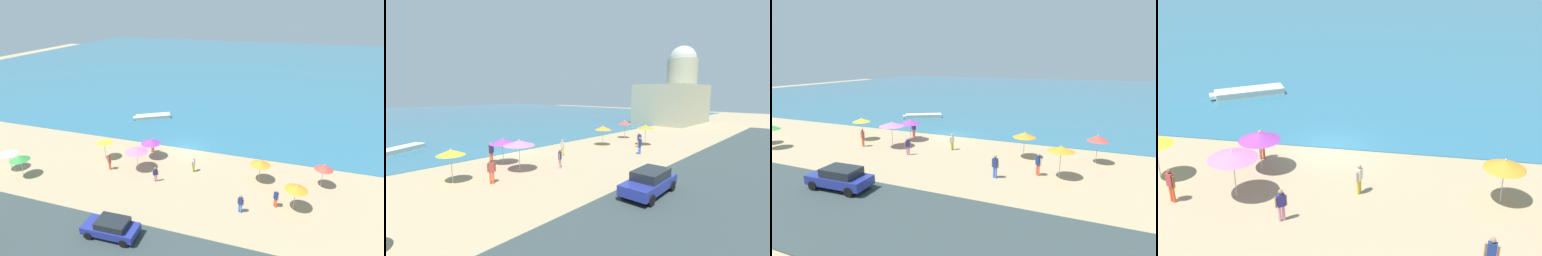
# 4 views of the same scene
# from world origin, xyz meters

# --- Properties ---
(ground_plane) EXTENTS (160.00, 160.00, 0.00)m
(ground_plane) POSITION_xyz_m (0.00, 0.00, 0.00)
(ground_plane) COLOR tan
(sea) EXTENTS (150.00, 110.00, 0.05)m
(sea) POSITION_xyz_m (0.00, 55.00, 0.03)
(sea) COLOR #2F6884
(sea) RESTS_ON ground_plane
(beach_umbrella_0) EXTENTS (1.94, 1.94, 2.47)m
(beach_umbrella_0) POSITION_xyz_m (12.53, -8.19, 2.20)
(beach_umbrella_0) COLOR #B2B2B7
(beach_umbrella_0) RESTS_ON ground_plane
(beach_umbrella_1) EXTENTS (1.94, 1.94, 2.44)m
(beach_umbrella_1) POSITION_xyz_m (-14.08, -11.04, 2.12)
(beach_umbrella_1) COLOR #B2B2B7
(beach_umbrella_1) RESTS_ON ground_plane
(beach_umbrella_2) EXTENTS (1.99, 1.99, 2.36)m
(beach_umbrella_2) POSITION_xyz_m (9.18, -4.55, 2.06)
(beach_umbrella_2) COLOR #B2B2B7
(beach_umbrella_2) RESTS_ON ground_plane
(beach_umbrella_3) EXTENTS (1.84, 1.84, 2.42)m
(beach_umbrella_3) POSITION_xyz_m (-8.09, -5.12, 2.15)
(beach_umbrella_3) COLOR #B2B2B7
(beach_umbrella_3) RESTS_ON ground_plane
(beach_umbrella_4) EXTENTS (2.41, 2.41, 2.57)m
(beach_umbrella_4) POSITION_xyz_m (-3.44, -6.20, 2.30)
(beach_umbrella_4) COLOR #B2B2B7
(beach_umbrella_4) RESTS_ON ground_plane
(beach_umbrella_5) EXTENTS (1.73, 1.73, 2.47)m
(beach_umbrella_5) POSITION_xyz_m (15.04, -3.72, 2.16)
(beach_umbrella_5) COLOR #B2B2B7
(beach_umbrella_5) RESTS_ON ground_plane
(beach_umbrella_6) EXTENTS (2.25, 2.25, 2.30)m
(beach_umbrella_6) POSITION_xyz_m (-3.17, -3.31, 2.01)
(beach_umbrella_6) COLOR #B2B2B7
(beach_umbrella_6) RESTS_ON ground_plane
(beach_umbrella_7) EXTENTS (1.93, 1.93, 2.38)m
(beach_umbrella_7) POSITION_xyz_m (-16.42, -10.30, 2.06)
(beach_umbrella_7) COLOR #B2B2B7
(beach_umbrella_7) RESTS_ON ground_plane
(bather_0) EXTENTS (0.48, 0.39, 1.60)m
(bather_0) POSITION_xyz_m (-0.64, -7.78, 0.89)
(bather_0) COLOR pink
(bather_0) RESTS_ON ground_plane
(bather_1) EXTENTS (0.32, 0.55, 1.62)m
(bather_1) POSITION_xyz_m (2.40, -4.83, 0.90)
(bather_1) COLOR gold
(bather_1) RESTS_ON ground_plane
(bather_2) EXTENTS (0.54, 0.34, 1.77)m
(bather_2) POSITION_xyz_m (-6.28, -7.14, 1.00)
(bather_2) COLOR #EC542A
(bather_2) RESTS_ON ground_plane
(bather_3) EXTENTS (0.57, 0.26, 1.80)m
(bather_3) POSITION_xyz_m (-3.60, -2.01, 1.01)
(bather_3) COLOR #E34F33
(bather_3) RESTS_ON ground_plane
(bather_4) EXTENTS (0.47, 0.40, 1.74)m
(bather_4) POSITION_xyz_m (11.00, -8.30, 0.98)
(bather_4) COLOR #F45F3A
(bather_4) RESTS_ON ground_plane
(bather_5) EXTENTS (0.56, 0.29, 1.73)m
(bather_5) POSITION_xyz_m (8.19, -9.98, 0.97)
(bather_5) COLOR #416AD4
(bather_5) RESTS_ON ground_plane
(parked_car_1) EXTENTS (4.33, 2.05, 1.46)m
(parked_car_1) POSITION_xyz_m (-0.70, -15.78, 0.83)
(parked_car_1) COLOR navy
(parked_car_1) RESTS_ON coastal_road
(skiff_nearshore) EXTENTS (5.43, 3.95, 0.55)m
(skiff_nearshore) POSITION_xyz_m (-8.31, 8.21, 0.33)
(skiff_nearshore) COLOR silver
(skiff_nearshore) RESTS_ON sea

